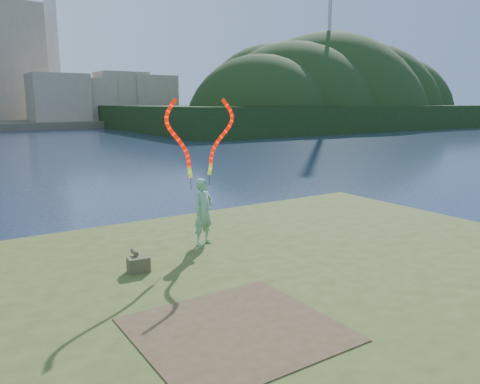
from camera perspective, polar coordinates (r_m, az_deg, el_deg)
ground at (r=11.97m, az=0.07°, el=-11.33°), size 320.00×320.00×0.00m
grassy_knoll at (r=10.15m, az=7.42°, el=-13.55°), size 20.00×18.00×0.80m
dirt_patch at (r=8.10m, az=-0.50°, el=-16.39°), size 3.20×3.00×0.02m
wooded_hill at (r=95.51m, az=10.28°, el=8.06°), size 78.00×50.00×63.00m
woman_with_ribbons at (r=12.30m, az=-4.59°, el=-0.08°), size 2.00×0.77×4.14m
canvas_bag at (r=10.79m, az=-12.30°, el=-8.53°), size 0.50×0.57×0.45m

